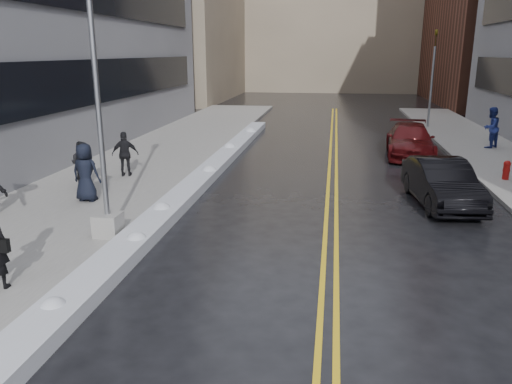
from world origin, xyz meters
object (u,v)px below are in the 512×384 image
at_px(pedestrian_b, 82,164).
at_px(car_maroon, 410,140).
at_px(pedestrian_c, 86,172).
at_px(traffic_signal, 432,75).
at_px(pedestrian_east, 491,128).
at_px(car_black, 442,183).
at_px(lamppost, 102,147).
at_px(fire_hydrant, 507,169).
at_px(pedestrian_d, 125,154).

xyz_separation_m(pedestrian_b, car_maroon, (12.48, 8.14, -0.21)).
height_order(pedestrian_c, car_maroon, pedestrian_c).
distance_m(traffic_signal, pedestrian_east, 7.76).
bearing_deg(car_black, car_maroon, 82.84).
bearing_deg(lamppost, fire_hydrant, 33.04).
bearing_deg(car_maroon, pedestrian_b, -142.90).
xyz_separation_m(fire_hydrant, pedestrian_b, (-15.39, -3.38, 0.42)).
xyz_separation_m(pedestrian_c, car_maroon, (11.45, 9.84, -0.34)).
xyz_separation_m(lamppost, pedestrian_c, (-2.06, 2.92, -1.44)).
height_order(lamppost, pedestrian_east, lamppost).
distance_m(car_black, car_maroon, 8.03).
xyz_separation_m(traffic_signal, car_maroon, (-2.41, -9.24, -2.65)).
bearing_deg(pedestrian_d, car_maroon, -166.36).
relative_size(fire_hydrant, traffic_signal, 0.12).
distance_m(pedestrian_c, car_black, 11.51).
xyz_separation_m(fire_hydrant, car_maroon, (-2.91, 4.76, 0.21)).
height_order(fire_hydrant, pedestrian_east, pedestrian_east).
bearing_deg(car_black, lamppost, -159.54).
relative_size(pedestrian_d, pedestrian_east, 0.85).
xyz_separation_m(pedestrian_d, car_black, (11.47, -1.59, -0.28)).
xyz_separation_m(pedestrian_b, pedestrian_east, (16.64, 10.16, 0.20)).
relative_size(car_black, car_maroon, 0.86).
xyz_separation_m(lamppost, pedestrian_east, (13.55, 14.78, -1.37)).
bearing_deg(pedestrian_b, pedestrian_c, 125.02).
distance_m(lamppost, pedestrian_east, 20.10).
relative_size(traffic_signal, pedestrian_d, 3.46).
relative_size(pedestrian_c, pedestrian_d, 1.09).
xyz_separation_m(lamppost, traffic_signal, (11.80, 22.00, 0.87)).
bearing_deg(pedestrian_c, lamppost, 128.50).
height_order(traffic_signal, car_maroon, traffic_signal).
relative_size(lamppost, fire_hydrant, 10.45).
height_order(fire_hydrant, car_maroon, car_maroon).
distance_m(fire_hydrant, pedestrian_c, 15.25).
height_order(fire_hydrant, pedestrian_d, pedestrian_d).
height_order(pedestrian_b, pedestrian_d, pedestrian_d).
relative_size(lamppost, traffic_signal, 1.27).
distance_m(lamppost, traffic_signal, 24.98).
distance_m(fire_hydrant, pedestrian_d, 14.58).
bearing_deg(pedestrian_c, pedestrian_b, -55.59).
relative_size(pedestrian_b, car_black, 0.36).
relative_size(lamppost, pedestrian_d, 4.40).
bearing_deg(pedestrian_east, pedestrian_b, -11.70).
height_order(pedestrian_b, pedestrian_c, pedestrian_c).
bearing_deg(pedestrian_b, car_black, -175.64).
distance_m(fire_hydrant, car_maroon, 5.59).
bearing_deg(traffic_signal, car_black, -98.24).
relative_size(fire_hydrant, pedestrian_east, 0.36).
distance_m(fire_hydrant, pedestrian_east, 6.92).
bearing_deg(pedestrian_c, traffic_signal, -122.77).
relative_size(lamppost, car_black, 1.70).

